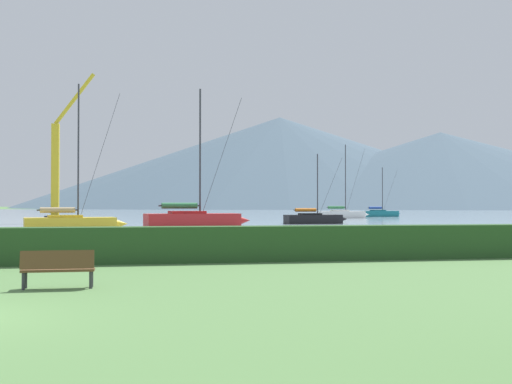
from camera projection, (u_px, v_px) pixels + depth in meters
The scene contains 11 objects.
harbor_water at pixel (117, 213), 146.06m from camera, with size 320.00×246.00×0.00m, color #8499A8.
hedge_line at pixel (19, 246), 22.24m from camera, with size 80.00×1.20×1.28m, color #284C23.
sailboat_slip_0 at pixel (380, 213), 106.65m from camera, with size 7.13×3.08×8.08m.
sailboat_slip_1 at pixel (194, 219), 55.96m from camera, with size 9.43×3.92×12.04m.
sailboat_slip_3 at pixel (314, 218), 68.98m from camera, with size 7.00×2.52×7.41m.
sailboat_slip_4 at pixel (72, 223), 49.65m from camera, with size 7.88×3.53×11.31m.
sailboat_slip_7 at pixel (343, 214), 95.89m from camera, with size 7.59×2.54×10.86m.
park_bench_near_path at pixel (58, 267), 15.99m from camera, with size 1.75×0.48×0.95m.
dock_crane at pixel (57, 179), 71.09m from camera, with size 5.18×2.00×16.55m.
distant_hill_west_ridge at pixel (280, 162), 376.76m from camera, with size 295.48×295.48×52.31m, color #425666.
distant_hill_central_peak at pixel (441, 170), 334.23m from camera, with size 249.41×249.41×38.96m, color #425666.
Camera 1 is at (3.86, -12.38, 2.08)m, focal length 45.76 mm.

